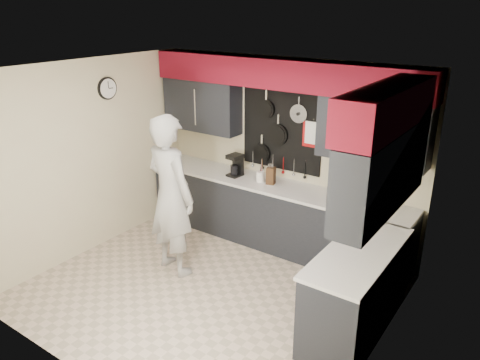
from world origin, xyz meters
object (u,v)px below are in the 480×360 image
Objects in this scene: coffee_maker at (236,164)px; person at (171,196)px; knife_block at (271,176)px; microwave at (348,194)px; utensil_crock at (260,176)px.

person is (-0.06, -1.30, -0.06)m from coffee_maker.
microwave is at bearing -13.65° from knife_block.
person is at bearing -165.08° from microwave.
knife_block is (-1.14, 0.06, -0.02)m from microwave.
utensil_crock is (-0.17, -0.00, -0.05)m from knife_block.
coffee_maker is (-1.73, 0.06, 0.03)m from microwave.
microwave is at bearing 4.21° from coffee_maker.
microwave is at bearing -2.50° from utensil_crock.
coffee_maker is at bearing -83.10° from person.
knife_block is 0.59m from coffee_maker.
coffee_maker is (-0.42, 0.01, 0.09)m from utensil_crock.
person is at bearing -86.48° from coffee_maker.
microwave is 1.15m from knife_block.
person reaches higher than knife_block.
knife_block reaches higher than utensil_crock.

